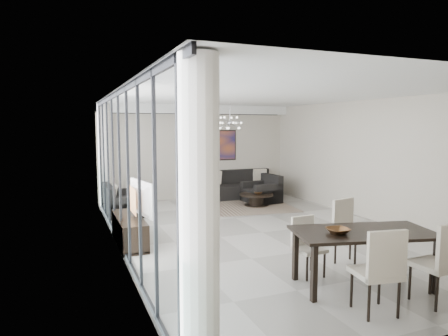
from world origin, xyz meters
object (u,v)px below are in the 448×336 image
sofa_main (240,188)px  tv_console (129,230)px  television (136,199)px  coffee_table (256,199)px  dining_table (364,237)px

sofa_main → tv_console: sofa_main is taller
sofa_main → television: 5.45m
coffee_table → dining_table: bearing=-101.9°
tv_console → dining_table: 4.36m
coffee_table → television: size_ratio=0.82×
dining_table → television: bearing=126.9°
coffee_table → sofa_main: bearing=84.6°
tv_console → television: television is taller
coffee_table → tv_console: 4.60m
coffee_table → television: (-3.78, -2.33, 0.67)m
coffee_table → dining_table: 5.89m
tv_console → television: bearing=17.6°
television → dining_table: 4.28m
sofa_main → tv_console: size_ratio=1.41×
television → dining_table: (2.57, -3.42, -0.14)m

